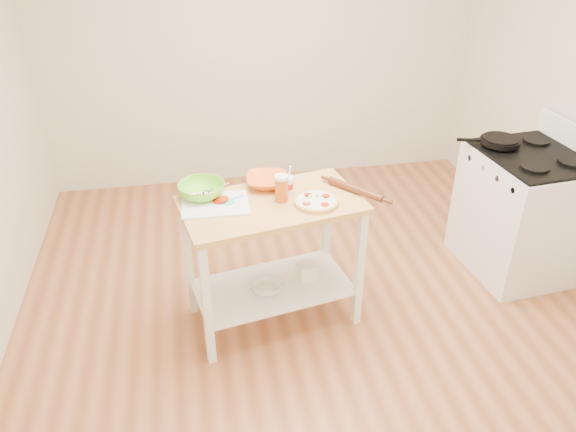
% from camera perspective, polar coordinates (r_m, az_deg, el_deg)
% --- Properties ---
extents(room_shell, '(4.04, 4.54, 2.74)m').
position_cam_1_polar(room_shell, '(3.19, 3.13, 8.18)').
color(room_shell, '#AC683F').
rests_on(room_shell, ground).
extents(prep_island, '(1.18, 0.78, 0.90)m').
position_cam_1_polar(prep_island, '(3.54, -1.62, -2.18)').
color(prep_island, '#DBA75A').
rests_on(prep_island, ground).
extents(gas_stove, '(0.75, 0.86, 1.11)m').
position_cam_1_polar(gas_stove, '(4.50, 22.63, 0.37)').
color(gas_stove, silver).
rests_on(gas_stove, ground).
extents(skillet, '(0.44, 0.28, 0.03)m').
position_cam_1_polar(skillet, '(4.34, 20.65, 7.14)').
color(skillet, black).
rests_on(skillet, gas_stove).
extents(pizza, '(0.27, 0.27, 0.04)m').
position_cam_1_polar(pizza, '(3.39, 2.88, 1.48)').
color(pizza, '#E8B863').
rests_on(pizza, prep_island).
extents(cutting_board, '(0.41, 0.32, 0.04)m').
position_cam_1_polar(cutting_board, '(3.41, -7.45, 1.25)').
color(cutting_board, white).
rests_on(cutting_board, prep_island).
extents(spatula, '(0.13, 0.12, 0.01)m').
position_cam_1_polar(spatula, '(3.42, -5.58, 1.63)').
color(spatula, '#4BCABD').
rests_on(spatula, cutting_board).
extents(knife, '(0.23, 0.17, 0.01)m').
position_cam_1_polar(knife, '(3.53, -8.18, 2.45)').
color(knife, silver).
rests_on(knife, cutting_board).
extents(orange_bowl, '(0.31, 0.31, 0.07)m').
position_cam_1_polar(orange_bowl, '(3.59, -2.10, 3.56)').
color(orange_bowl, orange).
rests_on(orange_bowl, prep_island).
extents(green_bowl, '(0.36, 0.36, 0.09)m').
position_cam_1_polar(green_bowl, '(3.49, -8.77, 2.60)').
color(green_bowl, '#78DC2D').
rests_on(green_bowl, prep_island).
extents(beer_pint, '(0.08, 0.08, 0.17)m').
position_cam_1_polar(beer_pint, '(3.39, -0.68, 2.85)').
color(beer_pint, '#C15716').
rests_on(beer_pint, prep_island).
extents(yogurt_tub, '(0.09, 0.09, 0.19)m').
position_cam_1_polar(yogurt_tub, '(3.49, -0.17, 3.19)').
color(yogurt_tub, white).
rests_on(yogurt_tub, prep_island).
extents(rolling_pin, '(0.29, 0.34, 0.05)m').
position_cam_1_polar(rolling_pin, '(3.53, 6.85, 2.67)').
color(rolling_pin, '#632F16').
rests_on(rolling_pin, prep_island).
extents(shelf_glass_bowl, '(0.27, 0.27, 0.07)m').
position_cam_1_polar(shelf_glass_bowl, '(3.71, -2.11, -7.18)').
color(shelf_glass_bowl, silver).
rests_on(shelf_glass_bowl, prep_island).
extents(shelf_bin, '(0.13, 0.13, 0.11)m').
position_cam_1_polar(shelf_bin, '(3.80, 1.86, -5.63)').
color(shelf_bin, white).
rests_on(shelf_bin, prep_island).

